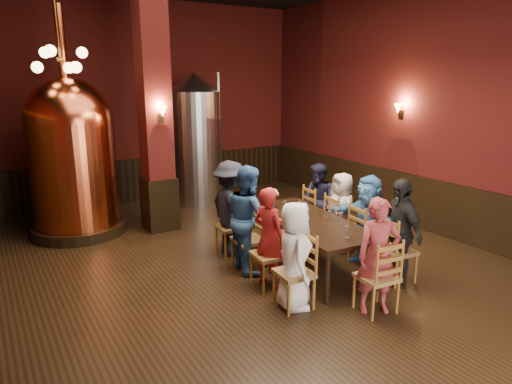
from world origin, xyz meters
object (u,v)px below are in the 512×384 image
dining_table (309,223)px  copper_kettle (72,155)px  person_2 (248,218)px  steel_vessel (195,139)px  rose_vase (273,195)px  person_0 (294,256)px  person_1 (269,237)px

dining_table → copper_kettle: bearing=132.8°
dining_table → person_2: person_2 is taller
steel_vessel → rose_vase: steel_vessel is taller
person_0 → steel_vessel: bearing=11.5°
person_1 → person_2: size_ratio=0.89×
person_0 → person_2: size_ratio=0.86×
rose_vase → person_2: bearing=-150.2°
person_0 → person_2: (0.12, 1.32, 0.11)m
copper_kettle → rose_vase: bearing=-46.0°
person_0 → steel_vessel: steel_vessel is taller
copper_kettle → steel_vessel: (2.79, 0.84, -0.00)m
dining_table → rose_vase: 0.87m
dining_table → rose_vase: size_ratio=7.39×
dining_table → person_0: (-0.94, -0.92, -0.00)m
person_2 → steel_vessel: (0.93, 3.92, 0.66)m
person_0 → copper_kettle: (-1.73, 4.40, 0.78)m
dining_table → person_0: size_ratio=1.81×
copper_kettle → rose_vase: (2.57, -2.66, -0.50)m
copper_kettle → person_0: bearing=-68.5°
person_0 → person_1: size_ratio=0.97×
person_0 → copper_kettle: size_ratio=0.34×
dining_table → steel_vessel: 4.39m
person_1 → copper_kettle: (-1.80, 3.73, 0.76)m
person_0 → rose_vase: (0.84, 1.73, 0.28)m
person_1 → person_2: person_2 is taller
dining_table → copper_kettle: copper_kettle is taller
copper_kettle → rose_vase: copper_kettle is taller
person_2 → steel_vessel: bearing=-4.1°
person_2 → person_1: bearing=-176.1°
person_2 → steel_vessel: steel_vessel is taller
person_1 → rose_vase: (0.78, 1.07, 0.26)m
person_0 → person_2: person_2 is taller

